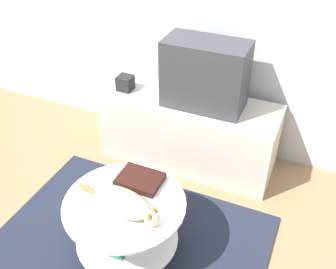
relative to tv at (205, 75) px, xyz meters
name	(u,v)px	position (x,y,z in m)	size (l,w,h in m)	color
ground_plane	(127,249)	(-0.13, -1.04, -0.81)	(12.00, 12.00, 0.00)	#93704C
rug	(127,248)	(-0.13, -1.04, -0.80)	(1.74, 1.31, 0.02)	#1E2333
tv_stand	(189,132)	(-0.11, 0.00, -0.53)	(1.38, 0.50, 0.56)	beige
tv	(205,75)	(0.00, 0.00, 0.00)	(0.60, 0.31, 0.51)	#333338
speaker	(125,83)	(-0.65, -0.03, -0.20)	(0.12, 0.12, 0.12)	black
coffee_table	(127,220)	(-0.12, -1.03, -0.54)	(0.74, 0.74, 0.41)	#B2B2B7
dvd_box	(140,180)	(-0.12, -0.84, -0.36)	(0.27, 0.21, 0.04)	black
cat	(123,203)	(-0.10, -1.09, -0.32)	(0.59, 0.25, 0.12)	beige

